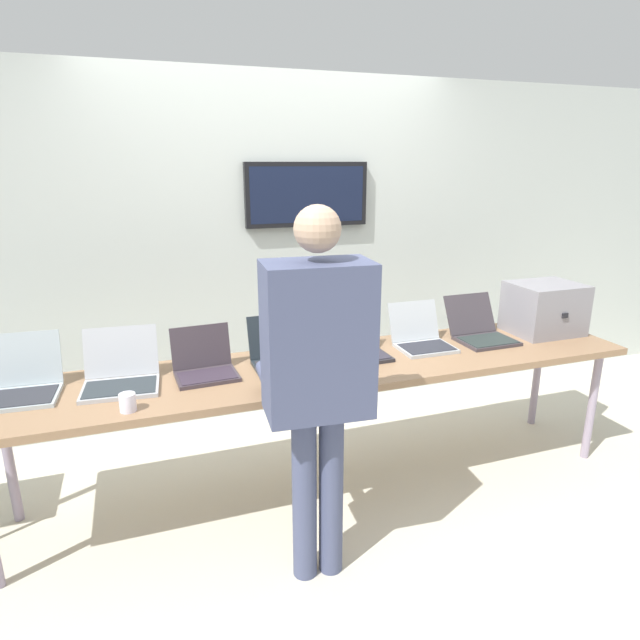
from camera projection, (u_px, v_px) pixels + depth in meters
name	position (u px, v px, depth m)	size (l,w,h in m)	color
ground	(329.00, 488.00, 3.17)	(8.00, 8.00, 0.04)	beige
back_wall	(276.00, 251.00, 3.84)	(8.00, 0.11, 2.43)	silver
workbench	(329.00, 372.00, 2.96)	(3.55, 0.70, 0.77)	#926E4F
equipment_box	(544.00, 308.00, 3.45)	(0.43, 0.36, 0.32)	gray
laptop_station_0	(18.00, 383.00, 2.53)	(0.38, 0.35, 0.28)	#A8B5BB
laptop_station_1	(121.00, 374.00, 2.65)	(0.39, 0.38, 0.26)	#AAADB3
laptop_station_2	(205.00, 365.00, 2.78)	(0.32, 0.30, 0.24)	#3D333A
laptop_station_3	(283.00, 354.00, 2.93)	(0.34, 0.32, 0.25)	#1F272D
laptop_station_4	(358.00, 347.00, 3.06)	(0.32, 0.33, 0.22)	#28262B
laptop_station_5	(421.00, 337.00, 3.21)	(0.32, 0.34, 0.25)	#AFB5B9
laptop_station_6	(480.00, 330.00, 3.34)	(0.34, 0.39, 0.25)	#3B353A
person	(317.00, 366.00, 2.22)	(0.46, 0.61, 1.68)	#464D6D
coffee_mug	(128.00, 402.00, 2.38)	(0.07, 0.07, 0.08)	white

